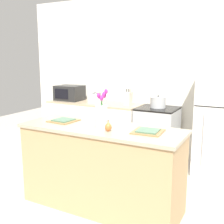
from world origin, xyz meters
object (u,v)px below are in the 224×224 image
(pear_figurine, at_px, (108,127))
(cooking_pot, at_px, (158,102))
(plate_setting_right, at_px, (148,131))
(microwave, at_px, (69,93))
(toaster, at_px, (97,98))
(refrigerator, at_px, (222,118))
(knife_block, at_px, (128,99))
(stove_range, at_px, (157,135))
(plate_setting_left, at_px, (64,120))
(flower_vase, at_px, (101,114))

(pear_figurine, relative_size, cooking_pot, 0.47)
(plate_setting_right, bearing_deg, cooking_pot, 105.26)
(pear_figurine, height_order, cooking_pot, cooking_pot)
(pear_figurine, xyz_separation_m, plate_setting_right, (0.37, 0.15, -0.04))
(pear_figurine, distance_m, microwave, 2.45)
(toaster, height_order, microwave, microwave)
(toaster, distance_m, microwave, 0.61)
(refrigerator, xyz_separation_m, knife_block, (-1.46, -0.01, 0.18))
(cooking_pot, bearing_deg, pear_figurine, -87.97)
(refrigerator, height_order, toaster, refrigerator)
(refrigerator, relative_size, toaster, 5.90)
(plate_setting_right, bearing_deg, stove_range, 105.13)
(plate_setting_left, bearing_deg, pear_figurine, -12.30)
(toaster, relative_size, cooking_pot, 1.13)
(plate_setting_left, xyz_separation_m, plate_setting_right, (1.05, 0.00, 0.00))
(pear_figurine, distance_m, toaster, 2.03)
(stove_range, bearing_deg, cooking_pot, 115.65)
(cooking_pot, bearing_deg, stove_range, -64.35)
(flower_vase, height_order, cooking_pot, flower_vase)
(microwave, bearing_deg, knife_block, -0.40)
(plate_setting_left, height_order, microwave, microwave)
(plate_setting_right, bearing_deg, knife_block, 120.81)
(refrigerator, xyz_separation_m, cooking_pot, (-0.96, 0.02, 0.15))
(cooking_pot, distance_m, microwave, 1.68)
(stove_range, bearing_deg, toaster, -177.84)
(stove_range, height_order, toaster, toaster)
(toaster, bearing_deg, plate_setting_right, -45.37)
(stove_range, bearing_deg, microwave, -179.98)
(plate_setting_left, height_order, toaster, toaster)
(knife_block, bearing_deg, stove_range, 1.01)
(flower_vase, relative_size, toaster, 1.49)
(plate_setting_left, relative_size, toaster, 1.11)
(plate_setting_left, distance_m, microwave, 1.90)
(flower_vase, relative_size, microwave, 0.87)
(pear_figurine, bearing_deg, plate_setting_right, 21.64)
(refrigerator, xyz_separation_m, flower_vase, (-1.04, -1.61, 0.24))
(stove_range, xyz_separation_m, refrigerator, (0.95, 0.00, 0.38))
(plate_setting_right, height_order, knife_block, knife_block)
(microwave, bearing_deg, plate_setting_right, -36.58)
(plate_setting_left, xyz_separation_m, knife_block, (0.12, 1.56, 0.06))
(flower_vase, height_order, pear_figurine, flower_vase)
(flower_vase, distance_m, toaster, 1.86)
(stove_range, height_order, knife_block, knife_block)
(cooking_pot, bearing_deg, plate_setting_right, -74.74)
(plate_setting_left, distance_m, plate_setting_right, 1.05)
(microwave, bearing_deg, flower_vase, -45.07)
(cooking_pot, distance_m, knife_block, 0.50)
(plate_setting_right, bearing_deg, microwave, 143.42)
(refrigerator, bearing_deg, pear_figurine, -117.53)
(stove_range, relative_size, plate_setting_left, 2.87)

